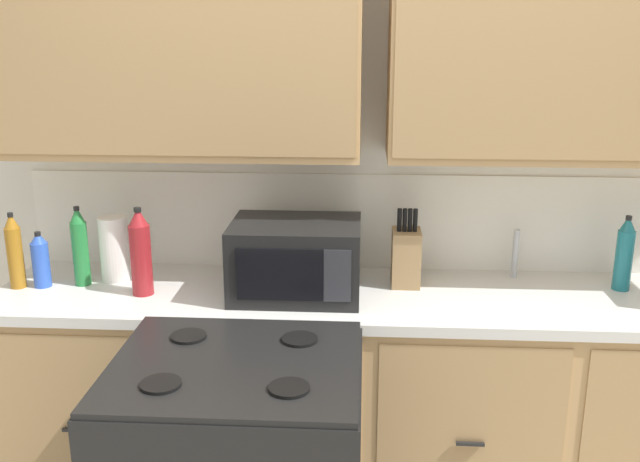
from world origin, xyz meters
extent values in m
cube|color=silver|center=(0.00, 0.62, 1.27)|extent=(4.05, 0.05, 2.55)
cube|color=white|center=(0.00, 0.60, 1.13)|extent=(2.85, 0.01, 0.40)
cube|color=tan|center=(-0.74, 0.43, 1.90)|extent=(1.38, 0.34, 0.95)
cube|color=#A58052|center=(-0.74, 0.26, 1.90)|extent=(1.35, 0.01, 0.89)
cube|color=tan|center=(0.74, 0.43, 1.90)|extent=(1.38, 0.34, 0.95)
cube|color=#A58052|center=(0.74, 0.26, 1.90)|extent=(1.35, 0.01, 0.89)
cube|color=tan|center=(0.00, 0.30, 0.49)|extent=(2.85, 0.60, 0.79)
cube|color=#A88354|center=(-1.07, 0.00, 0.49)|extent=(0.66, 0.01, 0.73)
cube|color=black|center=(-1.07, -0.02, 0.49)|extent=(0.10, 0.01, 0.01)
cube|color=#A88354|center=(-0.36, 0.00, 0.49)|extent=(0.66, 0.01, 0.73)
cube|color=black|center=(-0.36, -0.02, 0.49)|extent=(0.10, 0.01, 0.01)
cube|color=#A88354|center=(0.36, 0.00, 0.49)|extent=(0.66, 0.01, 0.73)
cube|color=black|center=(0.36, -0.02, 0.49)|extent=(0.10, 0.01, 0.01)
cube|color=silver|center=(0.00, 0.30, 0.91)|extent=(2.88, 0.63, 0.04)
cube|color=#A8AAAF|center=(0.58, 0.33, 0.91)|extent=(0.56, 0.38, 0.02)
cube|color=black|center=(-0.41, -0.33, 0.93)|extent=(0.74, 0.65, 0.02)
cylinder|color=black|center=(-0.59, -0.49, 0.94)|extent=(0.12, 0.12, 0.01)
cylinder|color=black|center=(-0.23, -0.49, 0.94)|extent=(0.12, 0.12, 0.01)
cylinder|color=black|center=(-0.59, -0.17, 0.94)|extent=(0.12, 0.12, 0.01)
cylinder|color=black|center=(-0.23, -0.17, 0.94)|extent=(0.12, 0.12, 0.01)
cube|color=black|center=(-0.28, 0.27, 1.07)|extent=(0.48, 0.36, 0.28)
cube|color=black|center=(-0.32, 0.09, 1.07)|extent=(0.31, 0.01, 0.19)
cube|color=#28282D|center=(-0.12, 0.09, 1.07)|extent=(0.10, 0.01, 0.19)
cube|color=#9C794E|center=(0.13, 0.40, 1.04)|extent=(0.11, 0.14, 0.22)
cylinder|color=black|center=(0.10, 0.39, 1.19)|extent=(0.02, 0.02, 0.09)
cylinder|color=black|center=(0.12, 0.39, 1.19)|extent=(0.02, 0.02, 0.09)
cylinder|color=black|center=(0.14, 0.39, 1.19)|extent=(0.02, 0.02, 0.09)
cylinder|color=black|center=(0.16, 0.39, 1.19)|extent=(0.02, 0.02, 0.09)
cylinder|color=#B2B5BA|center=(0.58, 0.51, 1.03)|extent=(0.02, 0.02, 0.20)
cylinder|color=white|center=(-1.02, 0.38, 1.06)|extent=(0.12, 0.12, 0.26)
cylinder|color=maroon|center=(-0.86, 0.23, 1.06)|extent=(0.08, 0.08, 0.27)
cone|color=maroon|center=(-0.86, 0.23, 1.23)|extent=(0.07, 0.07, 0.07)
cylinder|color=black|center=(-0.86, 0.23, 1.26)|extent=(0.03, 0.03, 0.02)
cylinder|color=#9E6619|center=(-1.37, 0.27, 1.05)|extent=(0.06, 0.06, 0.24)
cone|color=#9E6619|center=(-1.37, 0.27, 1.20)|extent=(0.05, 0.05, 0.06)
cylinder|color=black|center=(-1.37, 0.27, 1.22)|extent=(0.02, 0.02, 0.02)
cylinder|color=#237A38|center=(-1.13, 0.32, 1.06)|extent=(0.06, 0.06, 0.25)
cone|color=#237A38|center=(-1.13, 0.32, 1.21)|extent=(0.06, 0.06, 0.06)
cylinder|color=black|center=(-1.13, 0.32, 1.24)|extent=(0.02, 0.02, 0.02)
cylinder|color=blue|center=(-1.28, 0.29, 1.02)|extent=(0.07, 0.07, 0.18)
cone|color=blue|center=(-1.28, 0.29, 1.13)|extent=(0.06, 0.06, 0.04)
cylinder|color=black|center=(-1.28, 0.29, 1.14)|extent=(0.02, 0.02, 0.02)
cylinder|color=#1E707A|center=(0.96, 0.40, 1.05)|extent=(0.07, 0.07, 0.23)
cone|color=#1E707A|center=(0.96, 0.40, 1.19)|extent=(0.06, 0.06, 0.06)
cylinder|color=black|center=(0.96, 0.40, 1.22)|extent=(0.02, 0.02, 0.02)
camera|label=1|loc=(-0.04, -2.23, 1.90)|focal=39.63mm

